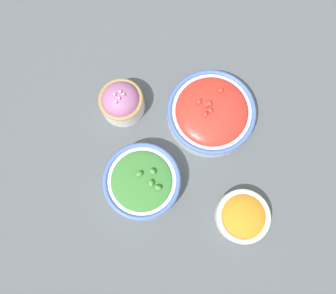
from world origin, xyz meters
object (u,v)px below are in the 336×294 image
Objects in this scene: bowl_cherry_tomatoes at (211,112)px; bowl_red_onion at (122,101)px; bowl_carrots at (243,216)px; bowl_broccoli at (142,182)px.

bowl_cherry_tomatoes is 0.23m from bowl_red_onion.
bowl_red_onion reaches higher than bowl_carrots.
bowl_broccoli is 1.44× the size of bowl_carrots.
bowl_red_onion is at bearing 114.00° from bowl_broccoli.
bowl_red_onion is (-0.23, -0.01, 0.01)m from bowl_cherry_tomatoes.
bowl_broccoli is at bearing -66.00° from bowl_red_onion.
bowl_red_onion is at bearing -177.59° from bowl_cherry_tomatoes.
bowl_broccoli is (-0.15, -0.21, 0.01)m from bowl_cherry_tomatoes.
bowl_broccoli reaches higher than bowl_carrots.
bowl_red_onion is 0.61× the size of bowl_broccoli.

